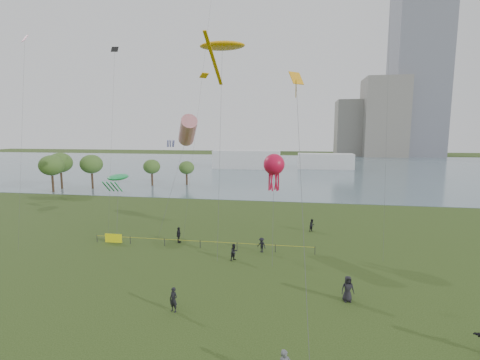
# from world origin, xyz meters

# --- Properties ---
(ground_plane) EXTENTS (400.00, 400.00, 0.00)m
(ground_plane) POSITION_xyz_m (0.00, 0.00, 0.00)
(ground_plane) COLOR #213310
(lake) EXTENTS (400.00, 120.00, 0.08)m
(lake) POSITION_xyz_m (0.00, 100.00, 0.02)
(lake) COLOR slate
(lake) RESTS_ON ground_plane
(tower) EXTENTS (24.00, 24.00, 120.00)m
(tower) POSITION_xyz_m (62.00, 168.00, 60.00)
(tower) COLOR slate
(tower) RESTS_ON ground_plane
(building_mid) EXTENTS (20.00, 20.00, 38.00)m
(building_mid) POSITION_xyz_m (46.00, 162.00, 19.00)
(building_mid) COLOR slate
(building_mid) RESTS_ON ground_plane
(building_low) EXTENTS (16.00, 18.00, 28.00)m
(building_low) POSITION_xyz_m (32.00, 168.00, 14.00)
(building_low) COLOR slate
(building_low) RESTS_ON ground_plane
(pavilion_left) EXTENTS (22.00, 8.00, 6.00)m
(pavilion_left) POSITION_xyz_m (-12.00, 95.00, 3.00)
(pavilion_left) COLOR silver
(pavilion_left) RESTS_ON ground_plane
(pavilion_right) EXTENTS (18.00, 7.00, 5.00)m
(pavilion_right) POSITION_xyz_m (14.00, 98.00, 2.50)
(pavilion_right) COLOR silver
(pavilion_right) RESTS_ON ground_plane
(trees) EXTENTS (29.31, 18.01, 7.81)m
(trees) POSITION_xyz_m (-38.65, 47.39, 5.22)
(trees) COLOR #332417
(trees) RESTS_ON ground_plane
(fence) EXTENTS (24.07, 0.07, 1.05)m
(fence) POSITION_xyz_m (-11.10, 13.95, 0.55)
(fence) COLOR black
(fence) RESTS_ON ground_plane
(spectator_a) EXTENTS (0.98, 1.01, 1.63)m
(spectator_a) POSITION_xyz_m (-0.75, 11.03, 0.82)
(spectator_a) COLOR black
(spectator_a) RESTS_ON ground_plane
(spectator_b) EXTENTS (1.16, 1.01, 1.55)m
(spectator_b) POSITION_xyz_m (1.63, 13.72, 0.78)
(spectator_b) COLOR black
(spectator_b) RESTS_ON ground_plane
(spectator_c) EXTENTS (0.45, 1.05, 1.77)m
(spectator_c) POSITION_xyz_m (-7.84, 15.27, 0.89)
(spectator_c) COLOR black
(spectator_c) RESTS_ON ground_plane
(spectator_d) EXTENTS (1.02, 0.76, 1.91)m
(spectator_d) POSITION_xyz_m (8.93, 4.40, 0.96)
(spectator_d) COLOR black
(spectator_d) RESTS_ON ground_plane
(spectator_f) EXTENTS (0.73, 0.60, 1.73)m
(spectator_f) POSITION_xyz_m (-3.11, 0.87, 0.87)
(spectator_f) COLOR black
(spectator_f) RESTS_ON ground_plane
(spectator_g) EXTENTS (0.97, 0.97, 1.59)m
(spectator_g) POSITION_xyz_m (7.03, 22.18, 0.79)
(spectator_g) COLOR black
(spectator_g) RESTS_ON ground_plane
(kite_stingray) EXTENTS (5.28, 11.15, 22.46)m
(kite_stingray) POSITION_xyz_m (-3.74, 19.85, 21.98)
(kite_stingray) COLOR #3F3F42
(kite_windsock) EXTENTS (4.36, 7.17, 14.45)m
(kite_windsock) POSITION_xyz_m (-8.53, 21.33, 12.45)
(kite_windsock) COLOR #3F3F42
(kite_creature) EXTENTS (3.96, 8.18, 6.87)m
(kite_creature) POSITION_xyz_m (-17.77, 20.60, 6.45)
(kite_creature) COLOR #3F3F42
(kite_octopus) EXTENTS (2.31, 8.48, 9.94)m
(kite_octopus) POSITION_xyz_m (2.54, 17.35, 8.71)
(kite_octopus) COLOR #3F3F42
(kite_delta) EXTENTS (1.89, 17.10, 17.49)m
(kite_delta) POSITION_xyz_m (4.89, 9.65, 15.72)
(kite_delta) COLOR #3F3F42
(small_kites) EXTENTS (47.22, 15.18, 7.54)m
(small_kites) POSITION_xyz_m (-2.81, 18.46, 25.11)
(small_kites) COLOR black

